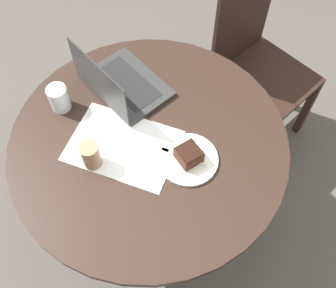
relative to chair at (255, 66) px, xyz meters
The scene contains 10 objects.
ground_plane 0.90m from the chair, 67.67° to the left, with size 12.00×12.00×0.00m, color #4C4742.
dining_table 0.77m from the chair, 67.67° to the left, with size 1.02×1.02×0.72m.
chair is the anchor object (origin of this frame).
paper_document 0.88m from the chair, 64.17° to the left, with size 0.39×0.28×0.00m.
plate 0.79m from the chair, 80.21° to the left, with size 0.21×0.21×0.01m.
cake_slice 0.80m from the chair, 80.22° to the left, with size 0.11×0.11×0.06m.
fork 0.80m from the chair, 77.58° to the left, with size 0.17×0.04×0.00m.
coffee_glass 1.01m from the chair, 62.87° to the left, with size 0.06×0.06×0.11m.
water_glass 0.99m from the chair, 45.71° to the left, with size 0.08×0.08×0.10m.
laptop 0.76m from the chair, 48.17° to the left, with size 0.40×0.37×0.22m.
Camera 1 is at (-0.31, 0.69, 1.93)m, focal length 42.00 mm.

